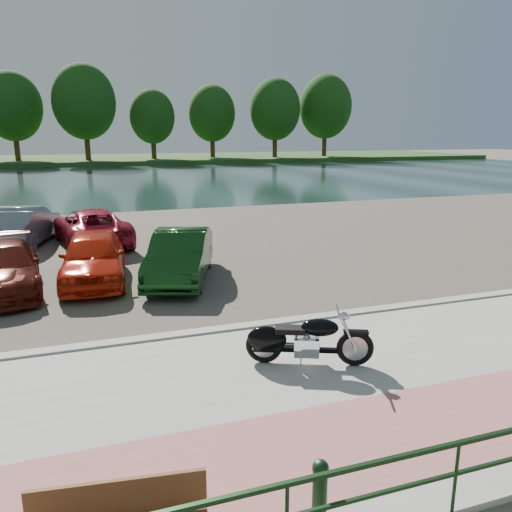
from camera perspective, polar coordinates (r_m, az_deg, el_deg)
The scene contains 16 objects.
ground at distance 9.55m, azimuth 5.58°, elevation -12.44°, with size 200.00×200.00×0.00m, color #595447.
promenade at distance 8.73m, azimuth 8.37°, elevation -14.85°, with size 60.00×6.00×0.10m, color #9C9993.
pink_path at distance 7.60m, azimuth 13.81°, elevation -19.41°, with size 60.00×2.00×0.01m, color #A45C61.
kerb at distance 11.21m, azimuth 1.35°, elevation -7.87°, with size 60.00×0.30×0.14m, color #9C9993.
parking_lot at distance 19.57m, azimuth -7.74°, elevation 1.36°, with size 60.00×18.00×0.04m, color #453E37.
river at distance 48.09m, azimuth -14.57°, elevation 8.43°, with size 120.00×40.00×0.00m, color #192D2B.
far_bank at distance 79.95m, azimuth -16.45°, elevation 10.54°, with size 120.00×24.00×0.60m, color #224518.
railing at distance 6.24m, azimuth 22.05°, elevation -20.68°, with size 24.04×0.05×0.90m.
bollards at distance 5.82m, azimuth 5.66°, elevation -25.48°, with size 10.68×0.18×0.81m.
far_trees at distance 74.06m, azimuth -13.11°, elevation 16.09°, with size 70.25×10.68×12.52m.
motorcycle at distance 9.23m, azimuth 4.75°, elevation -9.55°, with size 2.21×1.15×1.05m.
car_3 at distance 15.05m, azimuth -26.93°, elevation -1.22°, with size 1.83×4.50×1.31m, color #4E130B.
car_4 at distance 14.99m, azimuth -18.11°, elevation -0.13°, with size 1.73×4.29×1.46m, color red.
car_5 at distance 14.61m, azimuth -8.65°, elevation 0.02°, with size 1.53×4.37×1.44m, color #0F3712.
car_9 at distance 21.09m, azimuth -25.00°, elevation 3.22°, with size 1.59×4.56×1.50m, color slate.
car_10 at distance 20.12m, azimuth -18.28°, elevation 3.22°, with size 2.32×5.03×1.40m, color maroon.
Camera 1 is at (-3.60, -7.77, 4.23)m, focal length 35.00 mm.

